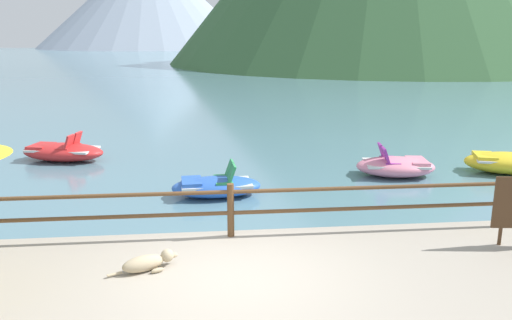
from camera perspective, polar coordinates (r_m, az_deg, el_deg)
The scene contains 7 objects.
ground_plane at distance 46.99m, azimuth -5.42°, elevation 9.16°, with size 200.00×200.00×0.00m, color slate.
dock_railing at distance 8.87m, azimuth -2.84°, elevation -4.93°, with size 23.92×0.12×0.95m.
dog_resting at distance 7.97m, azimuth -11.94°, elevation -11.06°, with size 1.02×0.54×0.26m.
pedal_boat_0 at distance 12.46m, azimuth -4.47°, elevation -2.89°, with size 2.22×1.24×0.82m.
pedal_boat_1 at distance 16.11m, azimuth 26.31°, elevation -0.23°, with size 2.71×1.94×0.90m.
pedal_boat_2 at distance 16.97m, azimuth -20.71°, elevation 0.90°, with size 2.82×1.84×0.87m.
pedal_boat_3 at distance 14.69m, azimuth 15.28°, elevation -0.65°, with size 2.31×1.61×0.86m.
Camera 1 is at (-0.42, -6.83, 3.85)m, focal length 36.00 mm.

